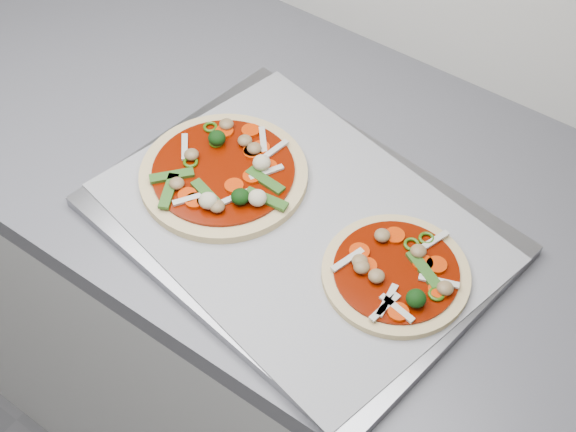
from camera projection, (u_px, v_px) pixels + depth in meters
The scene contains 6 objects.
base_cabinet at pixel (191, 280), 1.55m from camera, with size 3.60×0.60×0.86m, color silver.
countertop at pixel (163, 108), 1.20m from camera, with size 3.60×0.60×0.04m, color #57575E.
baking_tray at pixel (298, 225), 1.02m from camera, with size 0.49×0.36×0.02m, color gray.
parchment at pixel (298, 221), 1.02m from camera, with size 0.47×0.34×0.00m, color #99999E.
pizza_left at pixel (224, 174), 1.05m from camera, with size 0.25×0.25×0.04m.
pizza_right at pixel (397, 273), 0.95m from camera, with size 0.18×0.18×0.03m.
Camera 1 is at (0.67, 0.69, 1.70)m, focal length 50.00 mm.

